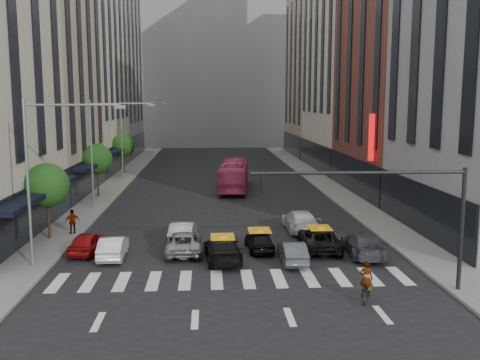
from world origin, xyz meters
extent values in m
plane|color=black|center=(0.00, 0.00, 0.00)|extent=(160.00, 160.00, 0.00)
cube|color=slate|center=(-11.50, 30.00, 0.07)|extent=(3.00, 96.00, 0.15)
cube|color=slate|center=(11.50, 30.00, 0.07)|extent=(3.00, 96.00, 0.15)
cube|color=tan|center=(-17.00, 28.00, 12.00)|extent=(8.00, 16.00, 24.00)
cube|color=beige|center=(-17.00, 46.00, 18.00)|extent=(8.00, 20.00, 36.00)
cube|color=gray|center=(-17.00, 65.00, 15.00)|extent=(8.00, 18.00, 30.00)
cube|color=brown|center=(17.00, 27.00, 13.00)|extent=(8.00, 18.00, 26.00)
cube|color=beige|center=(17.00, 46.00, 20.00)|extent=(8.00, 20.00, 40.00)
cube|color=tan|center=(17.00, 65.00, 14.00)|extent=(8.00, 18.00, 28.00)
cube|color=gray|center=(0.00, 85.00, 18.00)|extent=(30.00, 10.00, 36.00)
cylinder|color=black|center=(-11.80, 10.00, 1.72)|extent=(0.18, 0.18, 3.15)
sphere|color=#193F12|center=(-11.80, 10.00, 3.66)|extent=(2.88, 2.88, 2.88)
cylinder|color=black|center=(-11.80, 26.00, 1.72)|extent=(0.18, 0.18, 3.15)
sphere|color=#193F12|center=(-11.80, 26.00, 3.66)|extent=(2.88, 2.88, 2.88)
cylinder|color=black|center=(-11.80, 42.00, 1.72)|extent=(0.18, 0.18, 3.15)
sphere|color=#193F12|center=(-11.80, 42.00, 3.66)|extent=(2.88, 2.88, 2.88)
cylinder|color=gray|center=(-11.00, 4.00, 4.65)|extent=(0.16, 0.16, 9.00)
cylinder|color=gray|center=(-8.50, 4.00, 8.85)|extent=(5.00, 0.12, 0.12)
cube|color=gray|center=(-6.00, 4.00, 8.75)|extent=(0.60, 0.25, 0.18)
cylinder|color=gray|center=(-11.00, 20.00, 4.65)|extent=(0.16, 0.16, 9.00)
cylinder|color=gray|center=(-8.50, 20.00, 8.85)|extent=(5.00, 0.12, 0.12)
cube|color=gray|center=(-6.00, 20.00, 8.75)|extent=(0.60, 0.25, 0.18)
cylinder|color=gray|center=(-11.00, 36.00, 4.65)|extent=(0.16, 0.16, 9.00)
cylinder|color=gray|center=(-8.50, 36.00, 8.85)|extent=(5.00, 0.12, 0.12)
cube|color=gray|center=(-6.00, 36.00, 8.75)|extent=(0.60, 0.25, 0.18)
cylinder|color=black|center=(10.50, -1.00, 3.00)|extent=(0.20, 0.20, 6.00)
cylinder|color=black|center=(5.50, -1.00, 5.80)|extent=(10.00, 0.16, 0.16)
imported|color=black|center=(1.00, -1.00, 5.30)|extent=(0.13, 0.16, 0.80)
cube|color=red|center=(12.60, 20.00, 6.00)|extent=(0.30, 0.70, 4.00)
imported|color=maroon|center=(-8.65, 6.85, 0.65)|extent=(1.88, 3.94, 1.30)
imported|color=silver|center=(-6.94, 5.75, 0.65)|extent=(1.46, 3.95, 1.29)
imported|color=#95969A|center=(-2.90, 6.54, 0.65)|extent=(2.34, 4.77, 1.31)
imported|color=black|center=(-0.60, 4.77, 0.69)|extent=(2.28, 4.90, 1.38)
imported|color=black|center=(1.71, 6.75, 0.62)|extent=(1.73, 3.76, 1.25)
imported|color=#44474C|center=(3.35, 4.17, 0.61)|extent=(1.31, 3.73, 1.23)
imported|color=black|center=(5.39, 6.65, 0.69)|extent=(2.56, 5.06, 1.37)
imported|color=#45464D|center=(7.75, 5.31, 0.70)|extent=(2.26, 4.93, 1.40)
imported|color=#AFAFB5|center=(-3.03, 8.91, 0.70)|extent=(1.79, 4.37, 1.41)
imported|color=silver|center=(5.06, 11.63, 0.73)|extent=(2.22, 5.07, 1.45)
imported|color=#E04179|center=(1.33, 29.56, 1.51)|extent=(3.58, 11.05, 3.02)
imported|color=black|center=(5.74, -1.88, 0.45)|extent=(1.19, 1.81, 0.90)
imported|color=gray|center=(5.74, -1.88, 1.71)|extent=(0.70, 0.58, 1.63)
imported|color=gray|center=(-10.56, 11.12, 0.99)|extent=(1.06, 0.79, 1.67)
camera|label=1|loc=(-1.44, -24.82, 9.03)|focal=40.00mm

